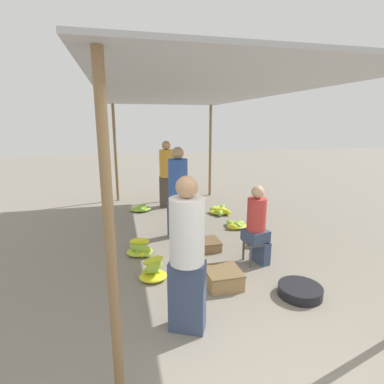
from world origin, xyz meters
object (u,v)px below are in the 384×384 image
(basin_black, at_px, (300,291))
(shopper_walking_mid, at_px, (167,173))
(banana_pile_right_2, at_px, (259,243))
(vendor_seated, at_px, (257,224))
(banana_pile_left_0, at_px, (141,208))
(banana_pile_left_2, at_px, (141,250))
(crate_near, at_px, (207,245))
(stool, at_px, (255,245))
(banana_pile_right_0, at_px, (236,225))
(crate_mid, at_px, (223,278))
(vendor_foreground, at_px, (187,254))
(banana_pile_right_3, at_px, (198,198))
(banana_pile_right_1, at_px, (220,211))
(banana_pile_left_1, at_px, (154,270))
(shopper_walking_far, at_px, (178,191))

(basin_black, height_order, shopper_walking_mid, shopper_walking_mid)
(banana_pile_right_2, bearing_deg, shopper_walking_mid, 111.42)
(vendor_seated, height_order, banana_pile_left_0, vendor_seated)
(banana_pile_left_2, bearing_deg, crate_near, -1.20)
(stool, distance_m, shopper_walking_mid, 3.76)
(banana_pile_right_0, bearing_deg, banana_pile_right_2, -89.10)
(banana_pile_left_0, distance_m, crate_mid, 4.01)
(banana_pile_left_2, bearing_deg, vendor_foreground, -79.84)
(vendor_seated, bearing_deg, banana_pile_left_0, 115.20)
(vendor_foreground, height_order, shopper_walking_mid, shopper_walking_mid)
(vendor_foreground, distance_m, banana_pile_right_3, 5.65)
(stool, bearing_deg, crate_near, 131.02)
(vendor_seated, distance_m, banana_pile_right_0, 1.75)
(basin_black, bearing_deg, banana_pile_right_1, 87.75)
(banana_pile_left_1, xyz_separation_m, banana_pile_right_2, (2.00, 0.68, -0.05))
(stool, height_order, shopper_walking_far, shopper_walking_far)
(banana_pile_right_0, xyz_separation_m, banana_pile_right_1, (-0.01, 1.04, 0.02))
(banana_pile_left_1, distance_m, banana_pile_right_2, 2.11)
(banana_pile_right_0, bearing_deg, shopper_walking_mid, 120.57)
(crate_near, bearing_deg, shopper_walking_mid, 94.96)
(crate_mid, bearing_deg, banana_pile_left_1, 155.78)
(basin_black, bearing_deg, vendor_seated, 98.93)
(banana_pile_left_0, bearing_deg, banana_pile_right_3, 22.15)
(vendor_seated, bearing_deg, banana_pile_right_2, 59.06)
(stool, distance_m, banana_pile_right_2, 0.69)
(shopper_walking_mid, bearing_deg, crate_mid, -88.31)
(crate_near, relative_size, shopper_walking_mid, 0.25)
(shopper_walking_far, bearing_deg, basin_black, -65.38)
(banana_pile_right_0, xyz_separation_m, shopper_walking_far, (-1.30, -0.13, 0.86))
(stool, distance_m, crate_near, 0.94)
(shopper_walking_mid, bearing_deg, crate_near, -85.04)
(banana_pile_right_1, bearing_deg, crate_near, -115.20)
(vendor_seated, xyz_separation_m, banana_pile_right_1, (0.30, 2.65, -0.58))
(crate_near, bearing_deg, banana_pile_left_0, 109.93)
(banana_pile_left_0, distance_m, banana_pile_left_2, 2.67)
(basin_black, distance_m, banana_pile_right_0, 2.62)
(basin_black, xyz_separation_m, crate_near, (-0.78, 1.70, 0.02))
(banana_pile_right_1, height_order, shopper_walking_far, shopper_walking_far)
(banana_pile_left_1, height_order, crate_mid, banana_pile_left_1)
(crate_near, distance_m, shopper_walking_mid, 3.05)
(banana_pile_left_0, height_order, crate_near, banana_pile_left_0)
(crate_mid, bearing_deg, shopper_walking_far, 96.61)
(banana_pile_left_0, xyz_separation_m, shopper_walking_mid, (0.72, 0.24, 0.85))
(basin_black, relative_size, shopper_walking_far, 0.32)
(basin_black, bearing_deg, vendor_foreground, -169.79)
(banana_pile_left_0, relative_size, banana_pile_right_2, 1.33)
(basin_black, distance_m, banana_pile_left_2, 2.61)
(banana_pile_left_1, height_order, shopper_walking_far, shopper_walking_far)
(vendor_foreground, bearing_deg, banana_pile_right_1, 66.28)
(banana_pile_left_1, bearing_deg, basin_black, -25.77)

